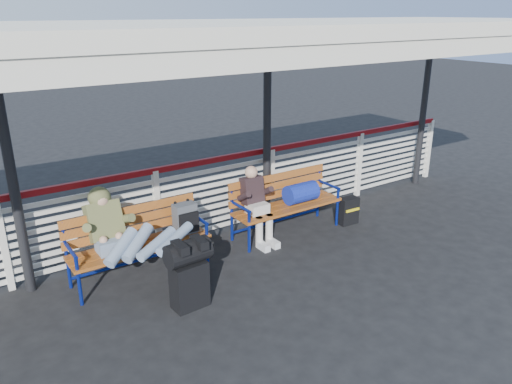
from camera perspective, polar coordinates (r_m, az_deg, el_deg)
ground at (r=5.99m, az=-3.26°, el=-13.21°), size 60.00×60.00×0.00m
fence at (r=7.21m, az=-11.23°, el=-1.68°), size 12.08×0.08×1.24m
canopy at (r=5.78m, az=-8.56°, el=17.46°), size 12.60×3.60×3.16m
luggage_stack at (r=5.85m, az=-7.69°, el=-8.96°), size 0.53×0.31×0.85m
bench_left at (r=6.63m, az=-12.12°, el=-4.46°), size 1.80×0.56×0.92m
bench_right at (r=7.73m, az=4.02°, el=-0.46°), size 1.80×0.56×0.92m
traveler_man at (r=6.18m, az=-13.57°, el=-5.08°), size 0.94×1.64×0.77m
companion_person at (r=7.35m, az=0.08°, el=-1.38°), size 0.32×0.66×1.15m
suitcase_side at (r=8.24m, az=10.50°, el=-2.12°), size 0.33×0.22×0.44m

